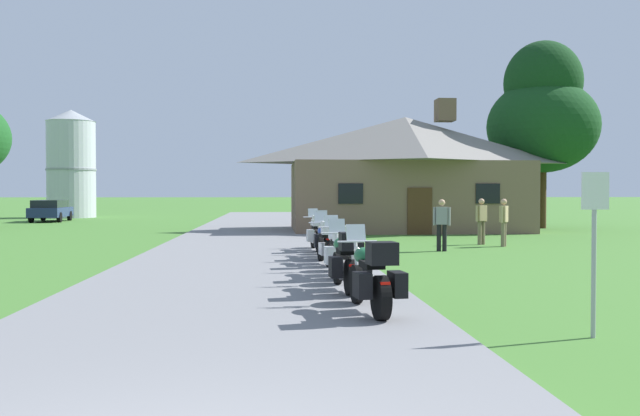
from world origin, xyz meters
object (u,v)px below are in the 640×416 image
bystander_gray_shirt_by_tree (442,222)px  metal_silo_distant (71,164)px  motorcycle_yellow_fifth_in_row (326,238)px  parked_navy_suv_far_left (51,210)px  metal_signpost_roadside (594,233)px  tree_right_of_lodge (543,113)px  motorcycle_blue_fourth_in_row (326,242)px  bystander_tan_shirt_beside_signpost (504,220)px  motorcycle_green_second_in_row (346,262)px  motorcycle_white_third_in_row (339,251)px  bystander_tan_shirt_near_lodge (481,219)px  motorcycle_green_nearest_to_camera (372,278)px  motorcycle_white_farthest_in_row (317,233)px

bystander_gray_shirt_by_tree → metal_silo_distant: bearing=139.2°
motorcycle_yellow_fifth_in_row → parked_navy_suv_far_left: bearing=120.2°
metal_signpost_roadside → tree_right_of_lodge: size_ratio=0.22×
motorcycle_blue_fourth_in_row → bystander_tan_shirt_beside_signpost: bystander_tan_shirt_beside_signpost is taller
metal_silo_distant → parked_navy_suv_far_left: size_ratio=1.71×
motorcycle_yellow_fifth_in_row → metal_signpost_roadside: (2.64, -10.18, 0.74)m
motorcycle_green_second_in_row → metal_signpost_roadside: size_ratio=0.97×
motorcycle_white_third_in_row → tree_right_of_lodge: bearing=52.8°
motorcycle_white_third_in_row → motorcycle_yellow_fifth_in_row: bearing=85.2°
bystander_tan_shirt_near_lodge → metal_signpost_roadside: bearing=-131.7°
motorcycle_green_second_in_row → bystander_tan_shirt_near_lodge: size_ratio=1.25×
motorcycle_blue_fourth_in_row → parked_navy_suv_far_left: size_ratio=0.44×
metal_signpost_roadside → motorcycle_blue_fourth_in_row: bearing=108.3°
motorcycle_green_second_in_row → bystander_tan_shirt_near_lodge: (6.18, 11.20, 0.32)m
motorcycle_green_nearest_to_camera → motorcycle_yellow_fifth_in_row: bearing=83.4°
motorcycle_white_third_in_row → parked_navy_suv_far_left: (-15.80, 29.60, 0.17)m
motorcycle_white_third_in_row → motorcycle_white_farthest_in_row: (-0.04, 6.37, 0.00)m
metal_signpost_roadside → motorcycle_green_second_in_row: bearing=126.2°
bystander_tan_shirt_beside_signpost → bystander_gray_shirt_by_tree: bearing=-22.0°
motorcycle_white_farthest_in_row → bystander_tan_shirt_beside_signpost: bystander_tan_shirt_beside_signpost is taller
tree_right_of_lodge → motorcycle_green_second_in_row: bearing=-120.7°
tree_right_of_lodge → parked_navy_suv_far_left: 30.75m
metal_signpost_roadside → metal_silo_distant: (-19.23, 42.48, 2.71)m
motorcycle_blue_fourth_in_row → parked_navy_suv_far_left: bearing=115.6°
metal_signpost_roadside → metal_silo_distant: 46.71m
bystander_gray_shirt_by_tree → tree_right_of_lodge: (8.76, 12.94, 5.12)m
motorcycle_green_second_in_row → tree_right_of_lodge: (12.83, 21.61, 5.44)m
bystander_tan_shirt_beside_signpost → tree_right_of_lodge: 13.84m
bystander_tan_shirt_beside_signpost → motorcycle_white_third_in_row: bearing=-3.1°
motorcycle_blue_fourth_in_row → parked_navy_suv_far_left: 31.40m
motorcycle_white_farthest_in_row → metal_signpost_roadside: size_ratio=0.97×
motorcycle_yellow_fifth_in_row → metal_signpost_roadside: 10.54m
metal_silo_distant → motorcycle_green_second_in_row: bearing=-67.0°
motorcycle_white_farthest_in_row → motorcycle_blue_fourth_in_row: bearing=-94.1°
motorcycle_blue_fourth_in_row → motorcycle_yellow_fifth_in_row: (0.14, 1.78, -0.01)m
metal_signpost_roadside → motorcycle_white_farthest_in_row: bearing=102.5°
motorcycle_green_nearest_to_camera → motorcycle_white_farthest_in_row: bearing=83.9°
motorcycle_green_second_in_row → motorcycle_yellow_fifth_in_row: same height
motorcycle_white_third_in_row → metal_signpost_roadside: size_ratio=0.97×
motorcycle_white_third_in_row → bystander_tan_shirt_beside_signpost: bearing=47.0°
motorcycle_green_second_in_row → bystander_gray_shirt_by_tree: 9.58m
bystander_tan_shirt_near_lodge → bystander_tan_shirt_beside_signpost: bearing=-89.3°
motorcycle_green_second_in_row → bystander_tan_shirt_beside_signpost: bystander_tan_shirt_beside_signpost is taller
motorcycle_blue_fourth_in_row → bystander_tan_shirt_near_lodge: bearing=42.5°
motorcycle_green_nearest_to_camera → metal_silo_distant: bearing=105.5°
tree_right_of_lodge → motorcycle_white_third_in_row: bearing=-123.2°
motorcycle_blue_fourth_in_row → bystander_tan_shirt_beside_signpost: bearing=36.2°
metal_silo_distant → bystander_tan_shirt_beside_signpost: bearing=-50.8°
bystander_tan_shirt_near_lodge → parked_navy_suv_far_left: size_ratio=0.35×
motorcycle_white_third_in_row → motorcycle_blue_fourth_in_row: (-0.08, 2.42, 0.01)m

